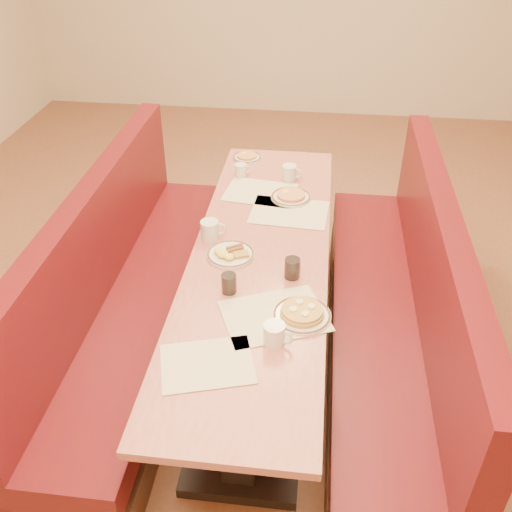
# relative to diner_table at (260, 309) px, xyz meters

# --- Properties ---
(ground) EXTENTS (8.00, 8.00, 0.00)m
(ground) POSITION_rel_diner_table_xyz_m (0.00, 0.00, -0.37)
(ground) COLOR #9E6647
(ground) RESTS_ON ground
(room_envelope) EXTENTS (6.04, 8.04, 2.82)m
(room_envelope) POSITION_rel_diner_table_xyz_m (0.00, 0.00, 1.56)
(room_envelope) COLOR beige
(room_envelope) RESTS_ON ground
(diner_table) EXTENTS (0.70, 2.50, 0.75)m
(diner_table) POSITION_rel_diner_table_xyz_m (0.00, 0.00, 0.00)
(diner_table) COLOR black
(diner_table) RESTS_ON ground
(booth_left) EXTENTS (0.55, 2.50, 1.05)m
(booth_left) POSITION_rel_diner_table_xyz_m (-0.73, 0.00, -0.01)
(booth_left) COLOR #4C3326
(booth_left) RESTS_ON ground
(booth_right) EXTENTS (0.55, 2.50, 1.05)m
(booth_right) POSITION_rel_diner_table_xyz_m (0.73, 0.00, -0.01)
(booth_right) COLOR #4C3326
(booth_right) RESTS_ON ground
(placemat_near_left) EXTENTS (0.43, 0.37, 0.00)m
(placemat_near_left) POSITION_rel_diner_table_xyz_m (-0.12, -0.80, 0.38)
(placemat_near_left) COLOR beige
(placemat_near_left) RESTS_ON diner_table
(placemat_near_right) EXTENTS (0.54, 0.48, 0.00)m
(placemat_near_right) POSITION_rel_diner_table_xyz_m (0.12, -0.48, 0.38)
(placemat_near_right) COLOR beige
(placemat_near_right) RESTS_ON diner_table
(placemat_far_left) EXTENTS (0.45, 0.36, 0.00)m
(placemat_far_left) POSITION_rel_diner_table_xyz_m (-0.07, 0.64, 0.38)
(placemat_far_left) COLOR beige
(placemat_far_left) RESTS_ON diner_table
(placemat_far_right) EXTENTS (0.45, 0.35, 0.00)m
(placemat_far_right) POSITION_rel_diner_table_xyz_m (0.12, 0.42, 0.38)
(placemat_far_right) COLOR beige
(placemat_far_right) RESTS_ON diner_table
(pancake_plate) EXTENTS (0.26, 0.26, 0.06)m
(pancake_plate) POSITION_rel_diner_table_xyz_m (0.24, -0.47, 0.40)
(pancake_plate) COLOR silver
(pancake_plate) RESTS_ON diner_table
(eggs_plate) EXTENTS (0.24, 0.24, 0.05)m
(eggs_plate) POSITION_rel_diner_table_xyz_m (-0.15, -0.05, 0.39)
(eggs_plate) COLOR silver
(eggs_plate) RESTS_ON diner_table
(extra_plate_mid) EXTENTS (0.24, 0.24, 0.05)m
(extra_plate_mid) POSITION_rel_diner_table_xyz_m (0.12, 0.58, 0.39)
(extra_plate_mid) COLOR silver
(extra_plate_mid) RESTS_ON diner_table
(extra_plate_far) EXTENTS (0.19, 0.19, 0.04)m
(extra_plate_far) POSITION_rel_diner_table_xyz_m (-0.22, 1.10, 0.39)
(extra_plate_far) COLOR silver
(extra_plate_far) RESTS_ON diner_table
(coffee_mug_a) EXTENTS (0.13, 0.09, 0.10)m
(coffee_mug_a) POSITION_rel_diner_table_xyz_m (0.14, -0.65, 0.43)
(coffee_mug_a) COLOR silver
(coffee_mug_a) RESTS_ON diner_table
(coffee_mug_b) EXTENTS (0.14, 0.10, 0.10)m
(coffee_mug_b) POSITION_rel_diner_table_xyz_m (-0.28, 0.11, 0.43)
(coffee_mug_b) COLOR silver
(coffee_mug_b) RESTS_ON diner_table
(coffee_mug_c) EXTENTS (0.13, 0.09, 0.10)m
(coffee_mug_c) POSITION_rel_diner_table_xyz_m (0.09, 0.83, 0.43)
(coffee_mug_c) COLOR silver
(coffee_mug_c) RESTS_ON diner_table
(coffee_mug_d) EXTENTS (0.10, 0.07, 0.08)m
(coffee_mug_d) POSITION_rel_diner_table_xyz_m (-0.22, 0.84, 0.42)
(coffee_mug_d) COLOR silver
(coffee_mug_d) RESTS_ON diner_table
(soda_tumbler_near) EXTENTS (0.07, 0.07, 0.10)m
(soda_tumbler_near) POSITION_rel_diner_table_xyz_m (-0.11, -0.33, 0.42)
(soda_tumbler_near) COLOR black
(soda_tumbler_near) RESTS_ON diner_table
(soda_tumbler_mid) EXTENTS (0.08, 0.08, 0.10)m
(soda_tumbler_mid) POSITION_rel_diner_table_xyz_m (0.18, -0.18, 0.43)
(soda_tumbler_mid) COLOR black
(soda_tumbler_mid) RESTS_ON diner_table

